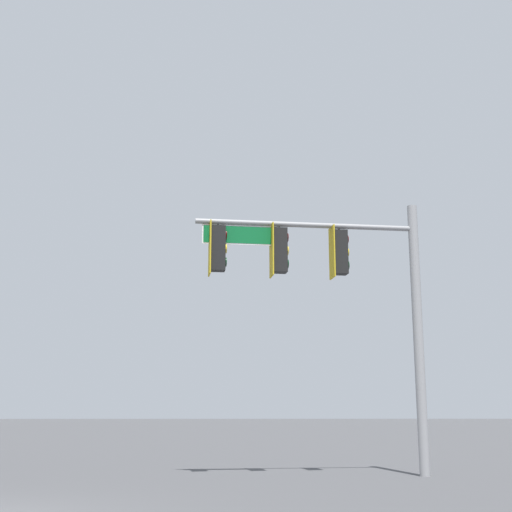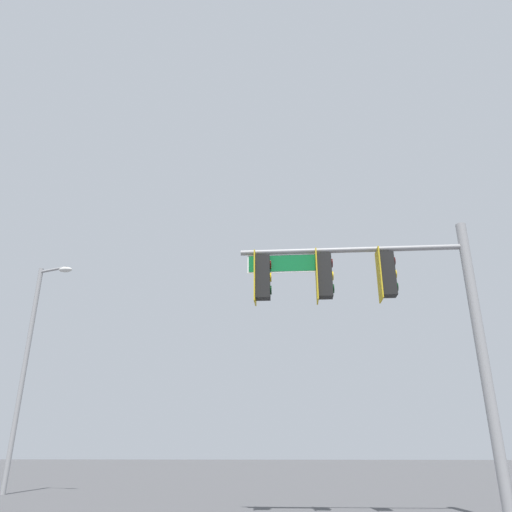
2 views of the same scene
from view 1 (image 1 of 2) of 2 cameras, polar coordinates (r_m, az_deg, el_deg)
signal_pole_near at (r=17.52m, az=6.30°, el=-2.00°), size 5.60×0.89×6.60m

